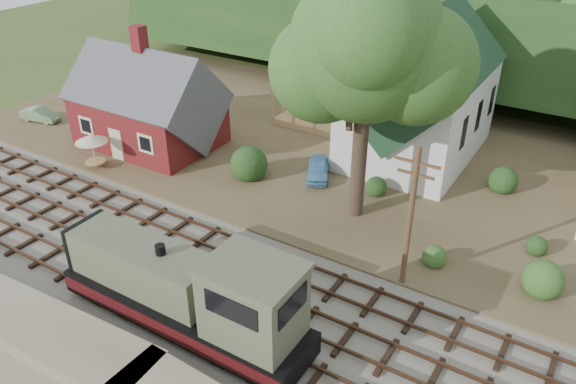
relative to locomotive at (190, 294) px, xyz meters
The scene contains 14 objects.
ground 3.73m from the locomotive, 89.25° to the left, with size 140.00×140.00×0.00m, color #384C1E.
railroad_bed 3.68m from the locomotive, 89.25° to the left, with size 64.00×11.00×0.16m, color #726B5B.
village_flat 21.10m from the locomotive, 89.89° to the left, with size 64.00×26.00×0.30m, color brown.
hillside 45.06m from the locomotive, 89.95° to the left, with size 70.00×28.00×8.00m, color #1E3F19.
ridge 61.04m from the locomotive, 89.96° to the left, with size 80.00×20.00×12.00m, color black.
depot 21.26m from the locomotive, 138.74° to the left, with size 10.80×7.41×9.00m.
church 22.97m from the locomotive, 84.86° to the left, with size 8.40×15.17×13.00m.
timber_frame 25.72m from the locomotive, 103.41° to the left, with size 8.20×6.20×6.99m.
big_tree 15.50m from the locomotive, 80.43° to the left, with size 10.90×8.40×14.70m.
telegraph_pole_near 11.00m from the locomotive, 49.36° to the left, with size 2.20×0.28×8.00m.
locomotive is the anchor object (origin of this frame).
car_blue 16.06m from the locomotive, 97.95° to the left, with size 1.48×3.67×1.25m, color #61A0D0.
car_green 29.65m from the locomotive, 155.67° to the left, with size 1.20×3.45×1.14m, color gray.
patio_set 18.63m from the locomotive, 151.91° to the left, with size 2.24×2.24×2.50m.
Camera 1 is at (14.02, -17.30, 18.83)m, focal length 35.00 mm.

